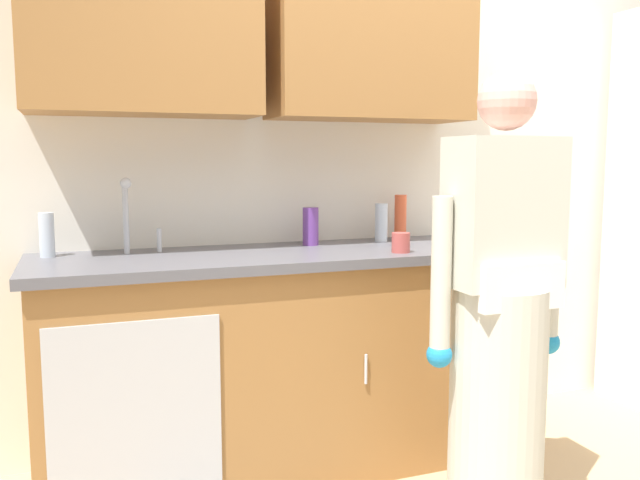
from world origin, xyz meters
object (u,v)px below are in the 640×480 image
Objects in this scene: person_at_sink at (499,338)px; sink at (140,262)px; cup_by_sink at (401,243)px; knife_on_counter at (468,245)px; bottle_water_short at (311,226)px; bottle_cleaner_spray at (381,223)px; bottle_soap at (400,217)px; bottle_water_tall at (47,235)px.

sink is at bearing 148.32° from person_at_sink.
cup_by_sink is 0.40m from knife_on_counter.
bottle_cleaner_spray is (0.35, 0.00, 0.01)m from bottle_water_short.
bottle_soap is 0.45m from cup_by_sink.
knife_on_counter is (0.30, -0.27, -0.09)m from bottle_cleaner_spray.
sink is 1.05m from cup_by_sink.
bottle_water_tall is 2.14× the size of cup_by_sink.
bottle_cleaner_spray is 0.41m from knife_on_counter.
bottle_water_tall is 0.73× the size of knife_on_counter.
sink is 2.84× the size of bottle_water_tall.
bottle_cleaner_spray is at bearing -0.50° from bottle_water_tall.
person_at_sink is 0.60m from cup_by_sink.
cup_by_sink is at bearing -106.42° from knife_on_counter.
cup_by_sink reaches higher than knife_on_counter.
bottle_cleaner_spray is at bearing 76.97° from cup_by_sink.
sink is 1.39m from person_at_sink.
bottle_water_short is at bearing -175.07° from bottle_soap.
bottle_soap is at bearing 85.69° from person_at_sink.
bottle_soap reaches higher than bottle_water_short.
bottle_water_tall is at bearing 179.12° from bottle_water_short.
bottle_water_short is 0.71× the size of knife_on_counter.
person_at_sink is 19.67× the size of cup_by_sink.
sink reaches higher than cup_by_sink.
bottle_soap reaches higher than knife_on_counter.
sink is 0.39m from bottle_water_tall.
person_at_sink is at bearing -75.12° from cup_by_sink.
bottle_cleaner_spray reaches higher than cup_by_sink.
sink is at bearing -169.37° from bottle_water_short.
cup_by_sink is at bearing -11.70° from sink.
sink is 1.13m from bottle_cleaner_spray.
bottle_water_tall reaches higher than cup_by_sink.
sink is 6.07× the size of cup_by_sink.
bottle_soap is 0.90× the size of knife_on_counter.
bottle_cleaner_spray is 0.84× the size of bottle_soap.
bottle_water_short is 0.71m from knife_on_counter.
knife_on_counter is at bearing 13.69° from cup_by_sink.
knife_on_counter is (0.25, 0.60, 0.25)m from person_at_sink.
bottle_cleaner_spray is at bearing -162.94° from bottle_soap.
cup_by_sink is (1.03, -0.21, 0.06)m from sink.
bottle_soap is at bearing 62.98° from cup_by_sink.
knife_on_counter is at bearing -41.04° from bottle_cleaner_spray.
bottle_water_tall is at bearing 154.88° from sink.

